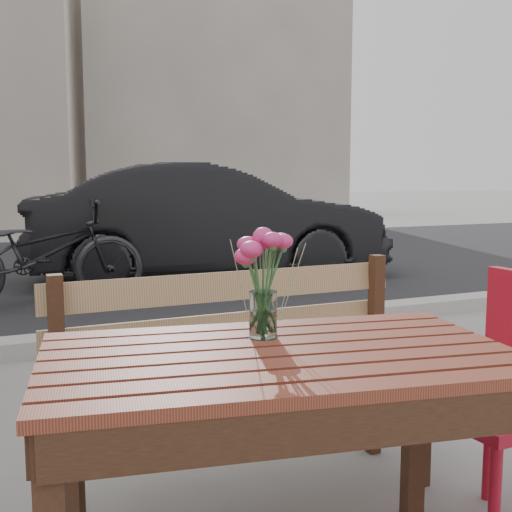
{
  "coord_description": "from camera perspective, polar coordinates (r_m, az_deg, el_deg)",
  "views": [
    {
      "loc": [
        -0.89,
        -1.49,
        1.21
      ],
      "look_at": [
        -0.15,
        0.18,
        0.98
      ],
      "focal_mm": 45.0,
      "sensor_mm": 36.0,
      "label": 1
    }
  ],
  "objects": [
    {
      "name": "street",
      "position": [
        6.72,
        -15.82,
        -3.25
      ],
      "size": [
        30.0,
        8.12,
        0.12
      ],
      "color": "black",
      "rests_on": "ground"
    },
    {
      "name": "backdrop_buildings",
      "position": [
        16.1,
        -20.49,
        15.26
      ],
      "size": [
        15.5,
        4.0,
        8.0
      ],
      "color": "gray",
      "rests_on": "ground"
    },
    {
      "name": "main_table",
      "position": [
        1.74,
        2.07,
        -12.38
      ],
      "size": [
        1.33,
        0.91,
        0.76
      ],
      "rotation": [
        0.0,
        0.0,
        -0.17
      ],
      "color": "#5A2217",
      "rests_on": "ground"
    },
    {
      "name": "main_bench",
      "position": [
        2.45,
        -1.3,
        -8.65
      ],
      "size": [
        1.45,
        0.44,
        0.9
      ],
      "rotation": [
        0.0,
        0.0,
        0.01
      ],
      "color": "#8C6948",
      "rests_on": "ground"
    },
    {
      "name": "main_vase",
      "position": [
        1.8,
        0.64,
        -1.21
      ],
      "size": [
        0.17,
        0.17,
        0.31
      ],
      "color": "white",
      "rests_on": "main_table"
    },
    {
      "name": "parked_car",
      "position": [
        7.57,
        -4.37,
        3.07
      ],
      "size": [
        4.27,
        2.05,
        1.35
      ],
      "primitive_type": "imported",
      "rotation": [
        0.0,
        0.0,
        1.42
      ],
      "color": "black",
      "rests_on": "ground"
    },
    {
      "name": "bicycle",
      "position": [
        6.26,
        -18.64,
        0.23
      ],
      "size": [
        1.93,
        0.77,
        0.99
      ],
      "primitive_type": "imported",
      "rotation": [
        0.0,
        0.0,
        1.51
      ],
      "color": "black",
      "rests_on": "ground"
    }
  ]
}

